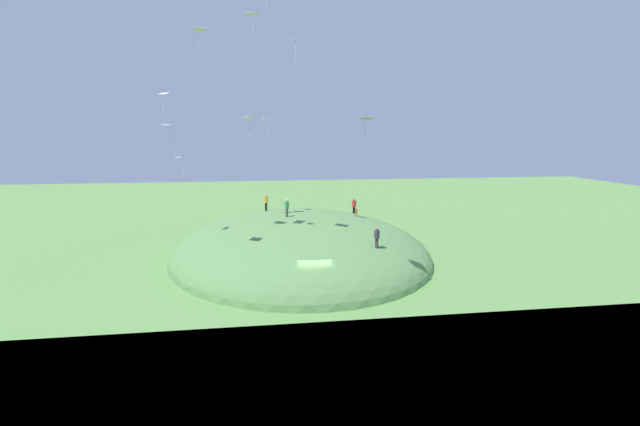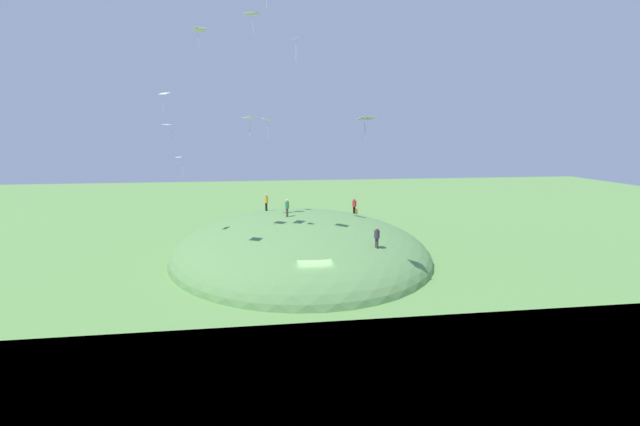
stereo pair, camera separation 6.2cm
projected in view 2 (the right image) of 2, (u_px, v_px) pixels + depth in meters
ground_plane at (314, 292)px, 34.03m from camera, size 160.00×160.00×0.00m
grass_hill at (300, 254)px, 44.57m from camera, size 30.03×24.45×7.50m
person_near_shore at (287, 206)px, 43.41m from camera, size 0.52×0.52×1.70m
person_on_hilltop at (354, 204)px, 52.13m from camera, size 0.61×0.61×1.77m
person_watching_kites at (377, 235)px, 36.23m from camera, size 0.61×0.61×1.66m
person_with_child at (356, 213)px, 55.88m from camera, size 0.45×0.45×1.71m
person_walking_path at (266, 200)px, 49.11m from camera, size 0.52×0.52×1.81m
kite_3 at (296, 39)px, 44.58m from camera, size 1.36×1.17×2.38m
kite_4 at (249, 118)px, 36.82m from camera, size 1.42×1.30×1.60m
kite_5 at (200, 30)px, 38.14m from camera, size 0.89×1.08×1.60m
kite_6 at (168, 126)px, 37.19m from camera, size 0.94×0.85×1.23m
kite_8 at (180, 159)px, 45.94m from camera, size 0.84×0.80×1.93m
kite_9 at (367, 119)px, 30.69m from camera, size 1.02×1.28×1.47m
kite_11 at (267, 120)px, 44.80m from camera, size 1.28×1.02×2.05m
kite_12 at (164, 94)px, 45.97m from camera, size 1.23×1.32×1.92m
kite_13 at (251, 14)px, 32.72m from camera, size 1.19×1.33×1.60m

